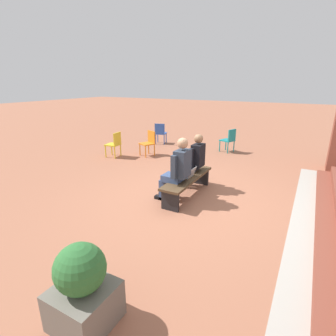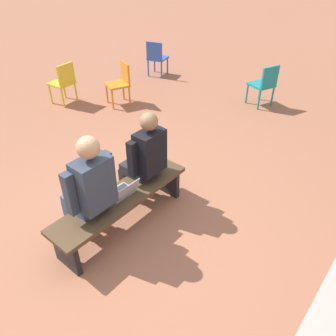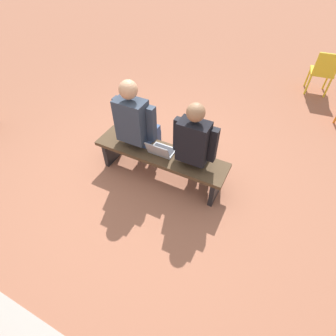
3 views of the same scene
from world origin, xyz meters
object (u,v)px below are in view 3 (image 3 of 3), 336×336
laptop (161,150)px  plastic_chair_mid_courtyard (323,70)px  bench (160,158)px  person_student (196,145)px  person_adult (137,124)px

laptop → plastic_chair_mid_courtyard: (-1.69, -3.48, -0.02)m
bench → laptop: size_ratio=5.62×
person_student → laptop: person_student is taller
bench → person_adult: person_adult is taller
bench → laptop: laptop is taller
person_adult → plastic_chair_mid_courtyard: 3.99m
laptop → plastic_chair_mid_courtyard: plastic_chair_mid_courtyard is taller
person_adult → plastic_chair_mid_courtyard: (-2.07, -3.40, -0.25)m
bench → person_adult: (0.36, -0.07, 0.38)m
person_student → plastic_chair_mid_courtyard: size_ratio=1.57×
person_adult → bench: bearing=169.2°
plastic_chair_mid_courtyard → person_student: bearing=69.8°
bench → plastic_chair_mid_courtyard: size_ratio=2.14×
bench → person_student: bearing=-171.7°
laptop → plastic_chair_mid_courtyard: 3.87m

